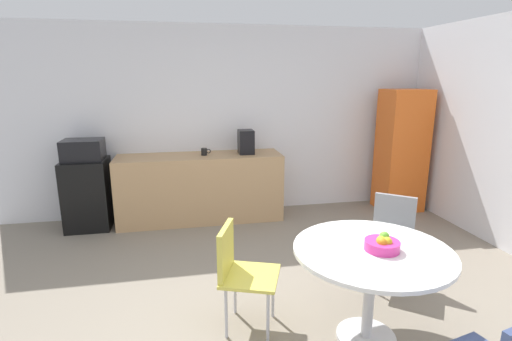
{
  "coord_description": "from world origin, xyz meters",
  "views": [
    {
      "loc": [
        -0.57,
        -2.42,
        1.93
      ],
      "look_at": [
        0.19,
        1.47,
        0.95
      ],
      "focal_mm": 27.05,
      "sensor_mm": 36.0,
      "label": 1
    }
  ],
  "objects": [
    {
      "name": "fruit_bowl",
      "position": [
        0.78,
        -0.14,
        0.78
      ],
      "size": [
        0.24,
        0.24,
        0.13
      ],
      "color": "#D8338C",
      "rests_on": "round_table"
    },
    {
      "name": "mini_fridge",
      "position": [
        -1.79,
        2.65,
        0.45
      ],
      "size": [
        0.54,
        0.54,
        0.9
      ],
      "primitive_type": "cube",
      "color": "black",
      "rests_on": "ground_plane"
    },
    {
      "name": "ground_plane",
      "position": [
        0.0,
        0.0,
        0.0
      ],
      "size": [
        6.0,
        6.0,
        0.0
      ],
      "primitive_type": "plane",
      "color": "gray"
    },
    {
      "name": "counter_block",
      "position": [
        -0.35,
        2.65,
        0.45
      ],
      "size": [
        2.18,
        0.6,
        0.9
      ],
      "primitive_type": "cube",
      "color": "tan",
      "rests_on": "ground_plane"
    },
    {
      "name": "coffee_maker",
      "position": [
        0.28,
        2.65,
        1.06
      ],
      "size": [
        0.2,
        0.24,
        0.32
      ],
      "primitive_type": "cube",
      "color": "black",
      "rests_on": "counter_block"
    },
    {
      "name": "microwave",
      "position": [
        -1.79,
        2.65,
        1.03
      ],
      "size": [
        0.48,
        0.38,
        0.26
      ],
      "primitive_type": "cube",
      "color": "black",
      "rests_on": "mini_fridge"
    },
    {
      "name": "wall_back",
      "position": [
        0.0,
        3.0,
        1.3
      ],
      "size": [
        6.0,
        0.1,
        2.6
      ],
      "primitive_type": "cube",
      "color": "silver",
      "rests_on": "ground_plane"
    },
    {
      "name": "locker_cabinet",
      "position": [
        2.55,
        2.55,
        0.87
      ],
      "size": [
        0.6,
        0.5,
        1.75
      ],
      "primitive_type": "cube",
      "color": "orange",
      "rests_on": "ground_plane"
    },
    {
      "name": "chair_gray",
      "position": [
        1.34,
        0.66,
        0.52
      ],
      "size": [
        0.59,
        0.59,
        0.83
      ],
      "color": "silver",
      "rests_on": "ground_plane"
    },
    {
      "name": "mug_white",
      "position": [
        -0.28,
        2.64,
        0.95
      ],
      "size": [
        0.13,
        0.08,
        0.09
      ],
      "color": "black",
      "rests_on": "counter_block"
    },
    {
      "name": "round_table",
      "position": [
        0.73,
        -0.1,
        0.6
      ],
      "size": [
        1.13,
        1.13,
        0.73
      ],
      "color": "silver",
      "rests_on": "ground_plane"
    },
    {
      "name": "chair_yellow",
      "position": [
        -0.19,
        0.23,
        0.52
      ],
      "size": [
        0.54,
        0.54,
        0.83
      ],
      "color": "silver",
      "rests_on": "ground_plane"
    }
  ]
}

